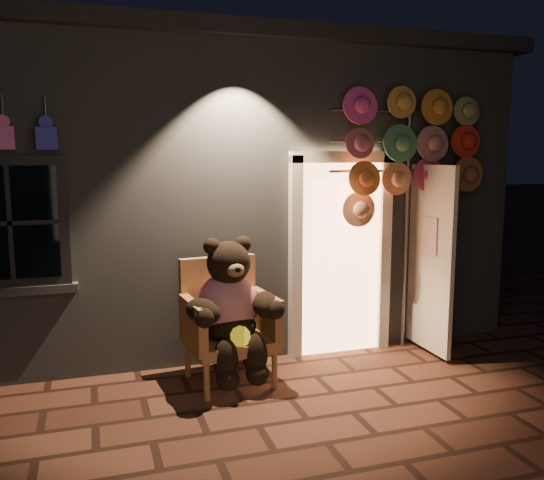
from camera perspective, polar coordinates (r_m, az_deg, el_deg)
name	(u,v)px	position (r m, az deg, el deg)	size (l,w,h in m)	color
ground	(259,426)	(4.85, -1.32, -17.97)	(60.00, 60.00, 0.00)	brown
shop_building	(179,184)	(8.25, -9.22, 5.46)	(7.30, 5.95, 3.51)	slate
wicker_armchair	(226,321)	(5.57, -4.57, -7.98)	(0.88, 0.81, 1.17)	#B16D44
teddy_bear	(231,309)	(5.38, -4.11, -6.80)	(0.95, 0.78, 1.32)	red
hat_rack	(411,149)	(6.36, 13.63, 8.80)	(1.76, 0.22, 2.84)	#59595E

